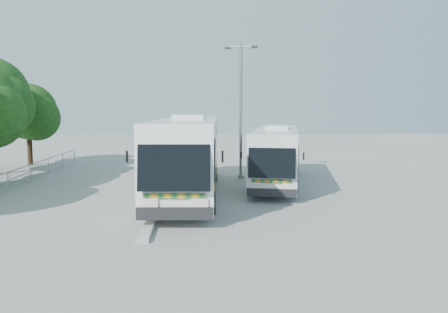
{
  "coord_description": "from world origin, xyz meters",
  "views": [
    {
      "loc": [
        -0.63,
        -19.11,
        4.13
      ],
      "look_at": [
        0.71,
        1.65,
        1.83
      ],
      "focal_mm": 35.0,
      "sensor_mm": 36.0,
      "label": 1
    }
  ],
  "objects": [
    {
      "name": "coach_main",
      "position": [
        -1.0,
        1.81,
        1.98
      ],
      "size": [
        3.4,
        13.15,
        3.61
      ],
      "rotation": [
        0.0,
        0.0,
        -0.06
      ],
      "color": "white",
      "rests_on": "ground"
    },
    {
      "name": "lamppost",
      "position": [
        2.0,
        6.36,
        4.33
      ],
      "size": [
        1.86,
        0.81,
        7.85
      ],
      "rotation": [
        0.0,
        0.0,
        -0.34
      ],
      "color": "gray",
      "rests_on": "ground"
    },
    {
      "name": "kerb_divider",
      "position": [
        -2.3,
        2.0,
        0.07
      ],
      "size": [
        0.4,
        16.0,
        0.15
      ],
      "primitive_type": "cube",
      "color": "#B2B2AD",
      "rests_on": "ground"
    },
    {
      "name": "tree_far_e",
      "position": [
        -12.63,
        13.3,
        3.89
      ],
      "size": [
        4.54,
        4.28,
        5.92
      ],
      "color": "#382314",
      "rests_on": "ground"
    },
    {
      "name": "ground",
      "position": [
        0.0,
        0.0,
        0.0
      ],
      "size": [
        100.0,
        100.0,
        0.0
      ],
      "primitive_type": "plane",
      "color": "gray",
      "rests_on": "ground"
    },
    {
      "name": "railing",
      "position": [
        -10.0,
        4.0,
        0.74
      ],
      "size": [
        0.06,
        22.0,
        1.0
      ],
      "color": "gray",
      "rests_on": "ground"
    },
    {
      "name": "coach_adjacent",
      "position": [
        3.77,
        4.52,
        1.64
      ],
      "size": [
        4.44,
        11.02,
        3.0
      ],
      "rotation": [
        0.0,
        0.0,
        -0.22
      ],
      "color": "silver",
      "rests_on": "ground"
    }
  ]
}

